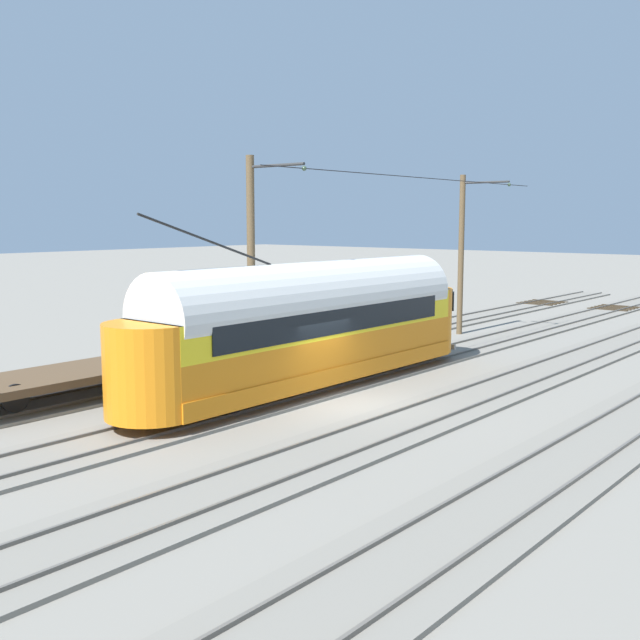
# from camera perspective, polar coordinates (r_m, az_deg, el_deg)

# --- Properties ---
(ground_plane) EXTENTS (220.00, 220.00, 0.00)m
(ground_plane) POSITION_cam_1_polar(r_m,az_deg,el_deg) (23.32, 2.46, -6.51)
(ground_plane) COLOR gray
(track_streetcar_siding) EXTENTS (2.80, 80.00, 0.18)m
(track_streetcar_siding) POSITION_cam_1_polar(r_m,az_deg,el_deg) (20.22, 19.74, -9.02)
(track_streetcar_siding) COLOR slate
(track_streetcar_siding) RESTS_ON ground
(track_adjacent_siding) EXTENTS (2.80, 80.00, 0.18)m
(track_adjacent_siding) POSITION_cam_1_polar(r_m,az_deg,el_deg) (22.24, 7.93, -7.14)
(track_adjacent_siding) COLOR slate
(track_adjacent_siding) RESTS_ON ground
(track_third_siding) EXTENTS (2.80, 80.00, 0.18)m
(track_third_siding) POSITION_cam_1_polar(r_m,az_deg,el_deg) (25.03, -1.51, -5.40)
(track_third_siding) COLOR slate
(track_third_siding) RESTS_ON ground
(track_outer_siding) EXTENTS (2.80, 80.00, 0.18)m
(track_outer_siding) POSITION_cam_1_polar(r_m,az_deg,el_deg) (28.37, -8.86, -3.94)
(track_outer_siding) COLOR slate
(track_outer_siding) RESTS_ON ground
(vintage_streetcar) EXTENTS (2.65, 15.86, 5.68)m
(vintage_streetcar) POSITION_cam_1_polar(r_m,az_deg,el_deg) (25.11, -0.57, -0.26)
(vintage_streetcar) COLOR orange
(vintage_streetcar) RESTS_ON ground
(flatcar_adjacent) EXTENTS (2.80, 11.08, 1.60)m
(flatcar_adjacent) POSITION_cam_1_polar(r_m,az_deg,el_deg) (25.82, -15.52, -3.45)
(flatcar_adjacent) COLOR brown
(flatcar_adjacent) RESTS_ON ground
(catenary_pole_foreground) EXTENTS (2.67, 0.28, 7.86)m
(catenary_pole_foreground) POSITION_cam_1_polar(r_m,az_deg,el_deg) (38.03, 10.70, 5.05)
(catenary_pole_foreground) COLOR brown
(catenary_pole_foreground) RESTS_ON ground
(catenary_pole_mid_near) EXTENTS (2.67, 0.28, 7.86)m
(catenary_pole_mid_near) POSITION_cam_1_polar(r_m,az_deg,el_deg) (26.24, -5.13, 4.08)
(catenary_pole_mid_near) COLOR brown
(catenary_pole_mid_near) RESTS_ON ground
(overhead_wire_run) EXTENTS (2.46, 18.65, 0.18)m
(overhead_wire_run) POSITION_cam_1_polar(r_m,az_deg,el_deg) (31.05, 8.42, 10.54)
(overhead_wire_run) COLOR black
(overhead_wire_run) RESTS_ON ground
(spare_tie_stack) EXTENTS (2.40, 2.40, 0.54)m
(spare_tie_stack) POSITION_cam_1_polar(r_m,az_deg,el_deg) (33.17, -8.75, -1.89)
(spare_tie_stack) COLOR #2D2316
(spare_tie_stack) RESTS_ON ground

